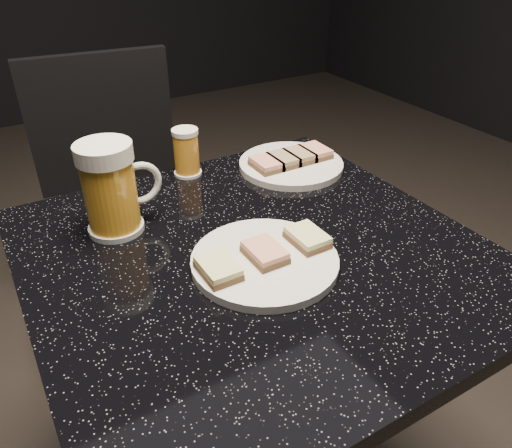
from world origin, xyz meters
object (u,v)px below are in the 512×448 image
object	(u,v)px
beer_mug	(112,188)
chair	(119,192)
beer_tumbler	(186,152)
table	(256,356)
plate_large	(265,261)
plate_small	(291,165)

from	to	relation	value
beer_mug	chair	bearing A→B (deg)	75.83
beer_tumbler	chair	distance (m)	0.56
table	plate_large	bearing A→B (deg)	-101.64
beer_tumbler	plate_small	bearing A→B (deg)	-22.78
beer_tumbler	chair	bearing A→B (deg)	94.69
table	beer_mug	world-z (taller)	beer_mug
beer_tumbler	chair	world-z (taller)	chair
plate_small	table	bearing A→B (deg)	-134.29
plate_large	beer_tumbler	xyz separation A→B (m)	(0.03, 0.35, 0.04)
plate_large	chair	world-z (taller)	chair
table	chair	size ratio (longest dim) A/B	0.85
plate_large	plate_small	bearing A→B (deg)	49.33
table	beer_mug	size ratio (longest dim) A/B	4.75
table	chair	distance (m)	0.78
table	beer_mug	bearing A→B (deg)	134.31
plate_large	beer_tumbler	distance (m)	0.35
beer_mug	table	bearing A→B (deg)	-45.69
table	beer_mug	distance (m)	0.40
plate_large	beer_tumbler	size ratio (longest dim) A/B	2.33
plate_small	chair	distance (m)	0.65
table	beer_mug	xyz separation A→B (m)	(-0.17, 0.18, 0.32)
plate_small	beer_mug	world-z (taller)	beer_mug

